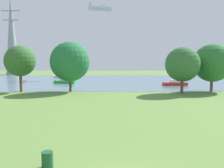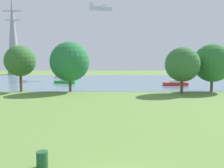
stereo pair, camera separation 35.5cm
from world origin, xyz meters
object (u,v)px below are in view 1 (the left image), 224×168
tree_east_near (19,61)px  electricity_pylon (11,35)px  sailboat_white (62,76)px  tree_east_far (182,64)px  sailboat_green (64,81)px  sailboat_red (174,83)px  tree_west_near (69,62)px  litter_bin (46,160)px  tree_west_far (211,63)px  light_aircraft (99,9)px

tree_east_near → electricity_pylon: electricity_pylon is taller
sailboat_white → tree_east_far: (24.68, -31.25, 3.98)m
sailboat_green → tree_east_far: (20.94, -15.60, 3.97)m
electricity_pylon → tree_east_far: bearing=-45.7°
sailboat_red → tree_east_far: (-1.89, -11.38, 3.98)m
tree_east_near → sailboat_green: bearing=72.2°
sailboat_white → tree_west_near: size_ratio=0.88×
tree_east_near → tree_east_far: bearing=-3.9°
litter_bin → tree_east_near: (-11.50, 27.48, 4.55)m
sailboat_red → sailboat_green: 23.22m
tree_west_near → sailboat_red: bearing=26.2°
sailboat_green → tree_east_near: 15.25m
sailboat_red → electricity_pylon: 58.63m
tree_west_far → sailboat_white: bearing=136.3°
sailboat_green → sailboat_white: 16.08m
sailboat_white → light_aircraft: size_ratio=0.84×
sailboat_green → tree_west_near: (3.47, -13.74, 4.39)m
sailboat_red → sailboat_white: (-26.57, 19.86, -0.00)m
tree_west_near → electricity_pylon: (-26.76, 43.40, 8.36)m
sailboat_red → tree_west_near: (-19.36, -9.52, 4.39)m
sailboat_red → sailboat_green: sailboat_green is taller
tree_east_near → light_aircraft: size_ratio=0.89×
sailboat_green → tree_west_near: bearing=-75.8°
tree_west_far → electricity_pylon: size_ratio=0.29×
litter_bin → sailboat_green: 41.96m
sailboat_white → electricity_pylon: size_ratio=0.27×
tree_west_near → tree_west_far: size_ratio=1.04×
tree_west_far → tree_east_far: bearing=-156.6°
tree_east_far → electricity_pylon: bearing=134.3°
sailboat_green → light_aircraft: (6.80, 16.79, 18.78)m
sailboat_white → electricity_pylon: (-19.55, 14.02, 12.75)m
litter_bin → tree_east_near: size_ratio=0.11×
tree_west_far → electricity_pylon: electricity_pylon is taller
sailboat_white → light_aircraft: (10.54, 1.15, 18.78)m
tree_west_far → tree_west_near: bearing=-178.7°
tree_west_near → tree_west_far: (22.99, 0.53, -0.22)m
tree_east_far → tree_west_far: tree_west_far is taller
sailboat_white → tree_west_far: size_ratio=0.91×
sailboat_green → tree_west_far: (26.46, -13.21, 4.16)m
tree_east_near → tree_east_far: tree_east_near is taller
tree_west_near → light_aircraft: bearing=83.8°
sailboat_green → tree_east_near: size_ratio=1.03×
litter_bin → electricity_pylon: size_ratio=0.03×
sailboat_red → tree_west_near: 22.02m
sailboat_red → electricity_pylon: size_ratio=0.28×
sailboat_red → tree_west_near: bearing=-153.8°
tree_east_far → tree_west_far: (5.52, 2.39, 0.19)m
electricity_pylon → sailboat_white: bearing=-35.6°
light_aircraft → sailboat_green: bearing=-112.1°
sailboat_red → sailboat_white: sailboat_red is taller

